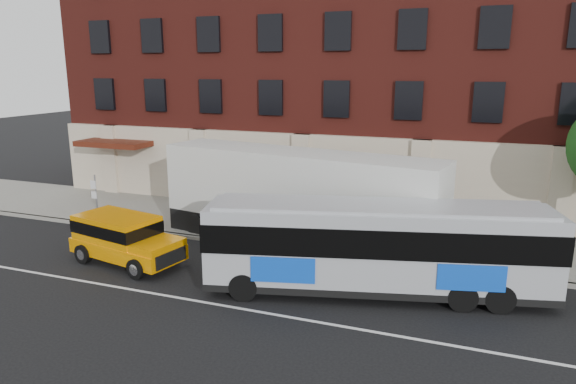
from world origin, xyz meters
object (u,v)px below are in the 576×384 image
(city_bus, at_px, (377,245))
(yellow_suv, at_px, (123,236))
(shipping_container, at_px, (298,200))
(sign_pole, at_px, (96,197))

(city_bus, xyz_separation_m, yellow_suv, (-9.83, -0.58, -0.66))
(city_bus, bearing_deg, shipping_container, 138.38)
(city_bus, relative_size, yellow_suv, 2.33)
(sign_pole, height_order, yellow_suv, sign_pole)
(sign_pole, bearing_deg, city_bus, -11.88)
(city_bus, height_order, yellow_suv, city_bus)
(yellow_suv, relative_size, shipping_container, 0.40)
(city_bus, relative_size, shipping_container, 0.93)
(sign_pole, distance_m, shipping_container, 10.07)
(sign_pole, xyz_separation_m, yellow_suv, (4.28, -3.55, -0.39))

